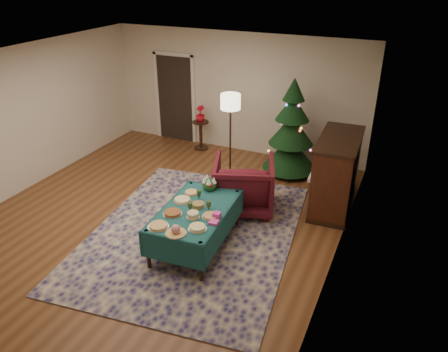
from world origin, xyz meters
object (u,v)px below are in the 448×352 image
at_px(buffet_table, 195,217).
at_px(floor_lamp, 230,107).
at_px(armchair, 244,183).
at_px(gift_box, 217,215).
at_px(christmas_tree, 291,132).
at_px(piano, 336,174).
at_px(side_table, 201,135).
at_px(potted_plant, 200,117).

relative_size(buffet_table, floor_lamp, 1.06).
distance_m(buffet_table, armchair, 1.38).
xyz_separation_m(buffet_table, gift_box, (0.40, -0.09, 0.18)).
bearing_deg(christmas_tree, piano, -42.26).
bearing_deg(piano, floor_lamp, 165.31).
bearing_deg(side_table, floor_lamp, -36.23).
relative_size(floor_lamp, christmas_tree, 0.83).
bearing_deg(christmas_tree, potted_plant, 170.58).
relative_size(floor_lamp, piano, 1.06).
bearing_deg(floor_lamp, christmas_tree, 20.40).
bearing_deg(gift_box, potted_plant, 120.26).
bearing_deg(gift_box, buffet_table, 167.81).
relative_size(gift_box, armchair, 0.10).
height_order(buffet_table, armchair, armchair).
relative_size(floor_lamp, potted_plant, 4.38).
relative_size(side_table, christmas_tree, 0.33).
xyz_separation_m(buffet_table, piano, (1.71, 2.12, 0.12)).
distance_m(armchair, piano, 1.65).
height_order(side_table, piano, piano).
distance_m(floor_lamp, christmas_tree, 1.34).
bearing_deg(piano, potted_plant, 157.48).
bearing_deg(potted_plant, side_table, 180.00).
bearing_deg(side_table, piano, -22.52).
distance_m(buffet_table, gift_box, 0.45).
distance_m(armchair, floor_lamp, 1.85).
height_order(armchair, piano, piano).
bearing_deg(gift_box, christmas_tree, 87.20).
relative_size(buffet_table, armchair, 1.66).
height_order(gift_box, christmas_tree, christmas_tree).
bearing_deg(potted_plant, piano, -22.52).
xyz_separation_m(gift_box, potted_plant, (-2.12, 3.63, 0.08)).
height_order(floor_lamp, potted_plant, floor_lamp).
relative_size(side_table, piano, 0.43).
bearing_deg(armchair, piano, -171.92).
bearing_deg(floor_lamp, armchair, -58.00).
bearing_deg(piano, gift_box, -120.53).
height_order(floor_lamp, christmas_tree, christmas_tree).
distance_m(gift_box, floor_lamp, 3.07).
relative_size(side_table, potted_plant, 1.78).
xyz_separation_m(buffet_table, christmas_tree, (0.56, 3.16, 0.38)).
height_order(side_table, christmas_tree, christmas_tree).
bearing_deg(armchair, buffet_table, 59.40).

